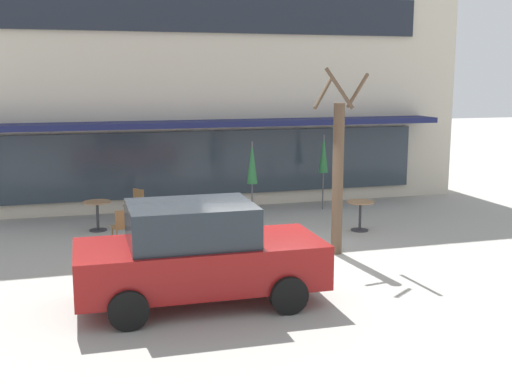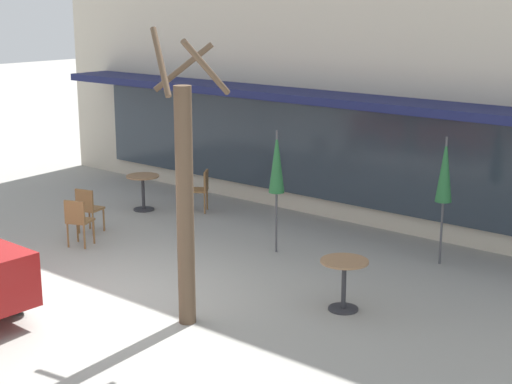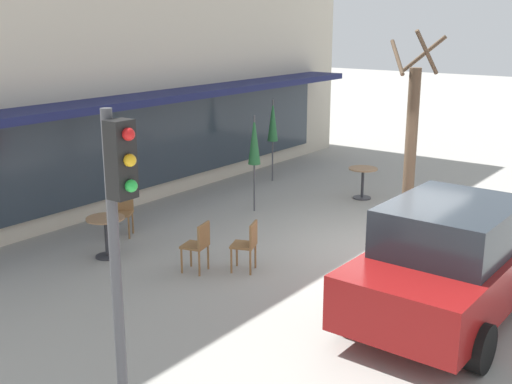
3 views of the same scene
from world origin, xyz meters
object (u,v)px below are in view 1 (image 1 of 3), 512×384
at_px(cafe_chair_0, 136,203).
at_px(parked_sedan, 198,254).
at_px(cafe_table_streetside, 97,211).
at_px(street_tree, 338,171).
at_px(cafe_table_near_wall, 360,211).
at_px(cafe_chair_1, 150,230).
at_px(cafe_chair_2, 123,225).
at_px(patio_umbrella_green_folded, 324,154).
at_px(patio_umbrella_cream_folded, 252,163).

height_order(cafe_chair_0, parked_sedan, parked_sedan).
relative_size(cafe_chair_0, parked_sedan, 0.21).
bearing_deg(cafe_table_streetside, street_tree, -36.34).
relative_size(cafe_table_near_wall, cafe_chair_0, 0.85).
distance_m(cafe_chair_0, cafe_chair_1, 3.20).
bearing_deg(parked_sedan, cafe_table_near_wall, 39.03).
height_order(cafe_chair_1, cafe_chair_2, same).
bearing_deg(cafe_chair_1, street_tree, -16.52).
relative_size(cafe_chair_0, cafe_chair_2, 1.00).
bearing_deg(patio_umbrella_green_folded, cafe_table_near_wall, -92.40).
distance_m(patio_umbrella_cream_folded, parked_sedan, 6.12).
bearing_deg(street_tree, patio_umbrella_green_folded, 71.38).
xyz_separation_m(patio_umbrella_cream_folded, cafe_chair_1, (-2.95, -2.08, -1.10)).
height_order(cafe_table_near_wall, patio_umbrella_cream_folded, patio_umbrella_cream_folded).
height_order(patio_umbrella_green_folded, cafe_chair_1, patio_umbrella_green_folded).
distance_m(patio_umbrella_green_folded, patio_umbrella_cream_folded, 2.86).
height_order(cafe_chair_0, cafe_chair_1, same).
relative_size(patio_umbrella_cream_folded, parked_sedan, 0.52).
bearing_deg(cafe_table_near_wall, cafe_chair_2, 179.54).
distance_m(cafe_chair_0, parked_sedan, 6.65).
xyz_separation_m(patio_umbrella_green_folded, street_tree, (-1.53, -4.55, 0.21)).
bearing_deg(parked_sedan, cafe_table_streetside, 103.45).
height_order(patio_umbrella_green_folded, patio_umbrella_cream_folded, same).
bearing_deg(cafe_chair_0, cafe_table_near_wall, -25.84).
relative_size(cafe_table_streetside, cafe_chair_2, 0.85).
bearing_deg(cafe_chair_1, cafe_chair_2, 129.47).
bearing_deg(street_tree, cafe_table_streetside, 143.66).
distance_m(patio_umbrella_cream_folded, street_tree, 3.41).
xyz_separation_m(patio_umbrella_cream_folded, parked_sedan, (-2.55, -5.51, -0.75)).
bearing_deg(patio_umbrella_cream_folded, patio_umbrella_green_folded, 27.10).
height_order(cafe_table_near_wall, street_tree, street_tree).
bearing_deg(street_tree, cafe_table_near_wall, 51.47).
bearing_deg(patio_umbrella_cream_folded, street_tree, -72.76).
relative_size(cafe_chair_2, street_tree, 0.22).
xyz_separation_m(cafe_chair_1, parked_sedan, (0.40, -3.43, 0.35)).
bearing_deg(cafe_table_streetside, patio_umbrella_cream_folded, -5.87).
distance_m(cafe_table_streetside, patio_umbrella_green_folded, 6.66).
bearing_deg(cafe_chair_2, cafe_table_streetside, 104.56).
distance_m(cafe_table_near_wall, patio_umbrella_green_folded, 2.99).
height_order(patio_umbrella_cream_folded, cafe_chair_0, patio_umbrella_cream_folded).
bearing_deg(cafe_chair_0, patio_umbrella_cream_folded, -20.96).
distance_m(cafe_chair_2, parked_sedan, 4.20).
relative_size(patio_umbrella_cream_folded, cafe_chair_2, 2.47).
height_order(parked_sedan, street_tree, street_tree).
height_order(cafe_table_near_wall, patio_umbrella_green_folded, patio_umbrella_green_folded).
bearing_deg(patio_umbrella_green_folded, parked_sedan, -126.81).
xyz_separation_m(cafe_table_streetside, cafe_chair_2, (0.48, -1.83, 0.01)).
bearing_deg(cafe_table_near_wall, patio_umbrella_green_folded, 87.60).
height_order(cafe_table_near_wall, parked_sedan, parked_sedan).
bearing_deg(cafe_chair_2, patio_umbrella_cream_folded, 22.21).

